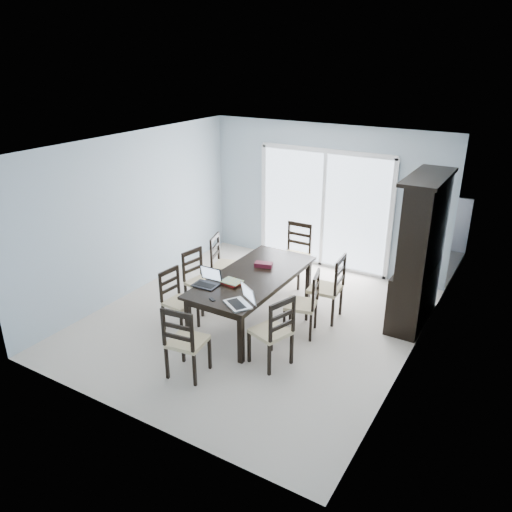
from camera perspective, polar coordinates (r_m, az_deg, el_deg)
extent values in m
plane|color=beige|center=(7.52, -0.32, -7.40)|extent=(5.00, 5.00, 0.00)
plane|color=white|center=(6.63, -0.37, 12.51)|extent=(5.00, 5.00, 0.00)
cube|color=#A1B4C1|center=(9.10, 7.86, 6.63)|extent=(4.50, 0.02, 2.60)
cube|color=#A1B4C1|center=(8.30, -13.82, 4.64)|extent=(0.02, 5.00, 2.60)
cube|color=#A1B4C1|center=(6.20, 17.77, -1.88)|extent=(0.02, 5.00, 2.60)
cube|color=gray|center=(10.41, 9.66, 0.71)|extent=(4.50, 2.00, 0.10)
cube|color=#99999E|center=(11.11, 11.78, 5.22)|extent=(4.50, 0.06, 1.10)
cube|color=black|center=(7.19, -0.33, -2.34)|extent=(1.00, 2.20, 0.04)
cube|color=black|center=(7.22, -0.33, -2.77)|extent=(0.88, 2.08, 0.10)
cube|color=black|center=(6.85, -7.73, -7.50)|extent=(0.07, 0.07, 0.69)
cube|color=black|center=(6.43, -1.73, -9.48)|extent=(0.07, 0.07, 0.69)
cube|color=black|center=(8.33, 0.74, -1.66)|extent=(0.07, 0.07, 0.69)
cube|color=black|center=(7.98, 5.98, -2.90)|extent=(0.07, 0.07, 0.69)
cube|color=black|center=(7.72, 17.56, -4.14)|extent=(0.45, 1.30, 0.85)
cube|color=black|center=(7.32, 18.76, 3.37)|extent=(0.38, 1.30, 1.30)
cube|color=black|center=(7.15, 19.19, 8.53)|extent=(0.50, 1.38, 0.05)
cube|color=black|center=(6.97, 16.42, 2.72)|extent=(0.02, 0.36, 1.18)
cube|color=black|center=(7.36, 17.29, 3.65)|extent=(0.02, 0.36, 1.18)
cube|color=black|center=(7.75, 18.07, 4.48)|extent=(0.02, 0.36, 1.18)
cube|color=silver|center=(9.15, 7.72, 5.10)|extent=(2.40, 0.02, 2.10)
cube|color=white|center=(8.88, 8.05, 11.80)|extent=(2.52, 0.05, 0.08)
cube|color=white|center=(9.14, 7.69, 5.07)|extent=(0.06, 0.05, 2.10)
cube|color=white|center=(9.49, 7.37, -0.84)|extent=(2.52, 0.05, 0.05)
cube|color=black|center=(7.54, -8.61, -5.91)|extent=(0.03, 0.03, 0.40)
cube|color=black|center=(7.32, -10.51, -6.93)|extent=(0.03, 0.03, 0.40)
cube|color=black|center=(7.32, -6.62, -6.70)|extent=(0.03, 0.03, 0.40)
cube|color=black|center=(7.10, -8.52, -7.78)|extent=(0.03, 0.03, 0.40)
cube|color=#CFC38A|center=(7.21, -8.66, -5.29)|extent=(0.42, 0.42, 0.05)
cube|color=black|center=(8.05, -6.09, -3.75)|extent=(0.04, 0.04, 0.41)
cube|color=black|center=(7.84, -8.02, -4.63)|extent=(0.04, 0.04, 0.41)
cube|color=black|center=(7.82, -4.22, -4.53)|extent=(0.04, 0.04, 0.41)
cube|color=black|center=(7.59, -6.16, -5.47)|extent=(0.04, 0.04, 0.41)
cube|color=#CFC38A|center=(7.72, -6.19, -3.06)|extent=(0.47, 0.47, 0.05)
cube|color=black|center=(8.58, -4.12, -1.94)|extent=(0.04, 0.04, 0.42)
cube|color=black|center=(8.26, -4.92, -2.97)|extent=(0.04, 0.04, 0.42)
cube|color=black|center=(8.48, -1.71, -2.20)|extent=(0.04, 0.04, 0.42)
cube|color=black|center=(8.16, -2.42, -3.25)|extent=(0.04, 0.04, 0.42)
cube|color=#CFC38A|center=(8.27, -3.33, -1.09)|extent=(0.51, 0.51, 0.05)
cube|color=black|center=(6.26, 1.52, -11.81)|extent=(0.04, 0.04, 0.43)
cube|color=black|center=(6.49, 4.08, -10.54)|extent=(0.04, 0.04, 0.43)
cube|color=black|center=(6.51, -0.79, -10.37)|extent=(0.04, 0.04, 0.43)
cube|color=black|center=(6.72, 1.75, -9.21)|extent=(0.04, 0.04, 0.43)
cube|color=#CFC38A|center=(6.36, 1.67, -8.63)|extent=(0.54, 0.54, 0.05)
cube|color=black|center=(6.97, 6.25, -8.16)|extent=(0.04, 0.04, 0.42)
cube|color=black|center=(7.29, 6.82, -6.72)|extent=(0.04, 0.04, 0.42)
cube|color=black|center=(7.03, 3.24, -7.75)|extent=(0.04, 0.04, 0.42)
cube|color=black|center=(7.35, 3.94, -6.34)|extent=(0.04, 0.04, 0.42)
cube|color=#CFC38A|center=(7.04, 5.13, -5.56)|extent=(0.50, 0.50, 0.05)
cube|color=black|center=(7.36, 8.75, -6.41)|extent=(0.04, 0.04, 0.45)
cube|color=black|center=(7.70, 9.67, -5.10)|extent=(0.04, 0.04, 0.45)
cube|color=black|center=(7.47, 5.83, -5.80)|extent=(0.04, 0.04, 0.45)
cube|color=black|center=(7.80, 6.87, -4.54)|extent=(0.04, 0.04, 0.45)
cube|color=#CFC38A|center=(7.46, 7.88, -3.73)|extent=(0.47, 0.47, 0.05)
cube|color=black|center=(6.30, -10.14, -11.96)|extent=(0.04, 0.04, 0.44)
cube|color=black|center=(6.13, -7.03, -12.84)|extent=(0.04, 0.04, 0.44)
cube|color=black|center=(6.57, -8.33, -10.27)|extent=(0.04, 0.04, 0.44)
cube|color=black|center=(6.41, -5.32, -11.05)|extent=(0.04, 0.04, 0.44)
cube|color=#CFC38A|center=(6.22, -7.82, -9.65)|extent=(0.48, 0.48, 0.05)
cube|color=black|center=(8.72, 6.05, -1.46)|extent=(0.04, 0.04, 0.46)
cube|color=black|center=(8.88, 3.67, -0.93)|extent=(0.04, 0.04, 0.46)
cube|color=black|center=(8.38, 4.88, -2.43)|extent=(0.04, 0.04, 0.46)
cube|color=black|center=(8.55, 2.43, -1.86)|extent=(0.04, 0.04, 0.46)
cube|color=#CFC38A|center=(8.53, 4.31, -0.08)|extent=(0.45, 0.45, 0.05)
cube|color=black|center=(6.89, -5.79, -3.33)|extent=(0.35, 0.25, 0.02)
cube|color=silver|center=(6.84, -5.82, -2.44)|extent=(0.30, 0.05, 0.18)
cube|color=silver|center=(6.36, -2.10, -5.56)|extent=(0.44, 0.41, 0.02)
cube|color=silver|center=(6.30, -2.12, -4.54)|extent=(0.29, 0.21, 0.19)
cube|color=maroon|center=(6.92, -2.85, -3.06)|extent=(0.28, 0.23, 0.03)
cube|color=gold|center=(6.91, -2.78, -2.91)|extent=(0.28, 0.22, 0.01)
cube|color=black|center=(6.51, -5.03, -4.97)|extent=(0.11, 0.09, 0.01)
cube|color=#460E1C|center=(7.45, 0.88, -1.00)|extent=(0.29, 0.20, 0.07)
cube|color=brown|center=(10.70, 5.95, 4.48)|extent=(1.88, 1.67, 0.94)
cube|color=gray|center=(10.56, 6.05, 7.06)|extent=(1.93, 1.72, 0.06)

